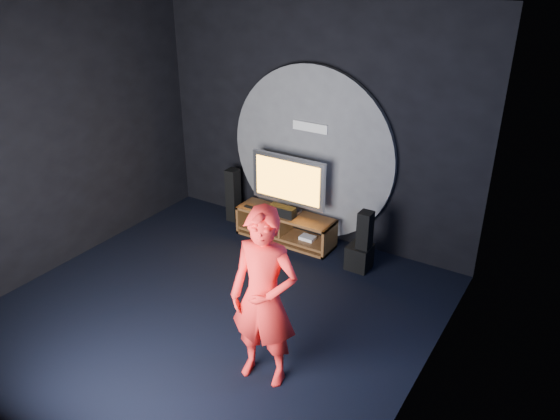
% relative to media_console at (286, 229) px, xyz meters
% --- Properties ---
extents(floor, '(5.00, 5.00, 0.00)m').
position_rel_media_console_xyz_m(floor, '(0.19, -2.05, -0.19)').
color(floor, black).
rests_on(floor, ground).
extents(back_wall, '(5.00, 0.04, 3.50)m').
position_rel_media_console_xyz_m(back_wall, '(0.19, 0.45, 1.56)').
color(back_wall, black).
rests_on(back_wall, ground).
extents(left_wall, '(0.04, 5.00, 3.50)m').
position_rel_media_console_xyz_m(left_wall, '(-2.31, -2.05, 1.56)').
color(left_wall, black).
rests_on(left_wall, ground).
extents(right_wall, '(0.04, 5.00, 3.50)m').
position_rel_media_console_xyz_m(right_wall, '(2.69, -2.05, 1.56)').
color(right_wall, black).
rests_on(right_wall, ground).
extents(ceiling, '(5.00, 5.00, 0.01)m').
position_rel_media_console_xyz_m(ceiling, '(0.19, -2.05, 3.31)').
color(ceiling, black).
rests_on(ceiling, back_wall).
extents(wall_disc_panel, '(2.60, 0.11, 2.60)m').
position_rel_media_console_xyz_m(wall_disc_panel, '(0.19, 0.39, 1.11)').
color(wall_disc_panel, '#515156').
rests_on(wall_disc_panel, ground).
extents(media_console, '(1.52, 0.45, 0.45)m').
position_rel_media_console_xyz_m(media_console, '(0.00, 0.00, 0.00)').
color(media_console, brown).
rests_on(media_console, ground).
extents(tv, '(1.19, 0.22, 0.88)m').
position_rel_media_console_xyz_m(tv, '(-0.01, 0.07, 0.74)').
color(tv, '#AAAAB1').
rests_on(tv, media_console).
extents(center_speaker, '(0.40, 0.15, 0.15)m').
position_rel_media_console_xyz_m(center_speaker, '(-0.01, -0.09, 0.33)').
color(center_speaker, black).
rests_on(center_speaker, media_console).
extents(remote, '(0.18, 0.05, 0.02)m').
position_rel_media_console_xyz_m(remote, '(-0.57, -0.12, 0.27)').
color(remote, black).
rests_on(remote, media_console).
extents(tower_speaker_left, '(0.17, 0.19, 0.87)m').
position_rel_media_console_xyz_m(tower_speaker_left, '(-1.08, 0.15, 0.24)').
color(tower_speaker_left, black).
rests_on(tower_speaker_left, ground).
extents(tower_speaker_right, '(0.17, 0.19, 0.87)m').
position_rel_media_console_xyz_m(tower_speaker_right, '(1.33, -0.15, 0.24)').
color(tower_speaker_right, black).
rests_on(tower_speaker_right, ground).
extents(subwoofer, '(0.31, 0.31, 0.35)m').
position_rel_media_console_xyz_m(subwoofer, '(1.27, -0.15, -0.02)').
color(subwoofer, black).
rests_on(subwoofer, ground).
extents(player, '(0.76, 0.56, 1.92)m').
position_rel_media_console_xyz_m(player, '(1.32, -2.59, 0.76)').
color(player, red).
rests_on(player, ground).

